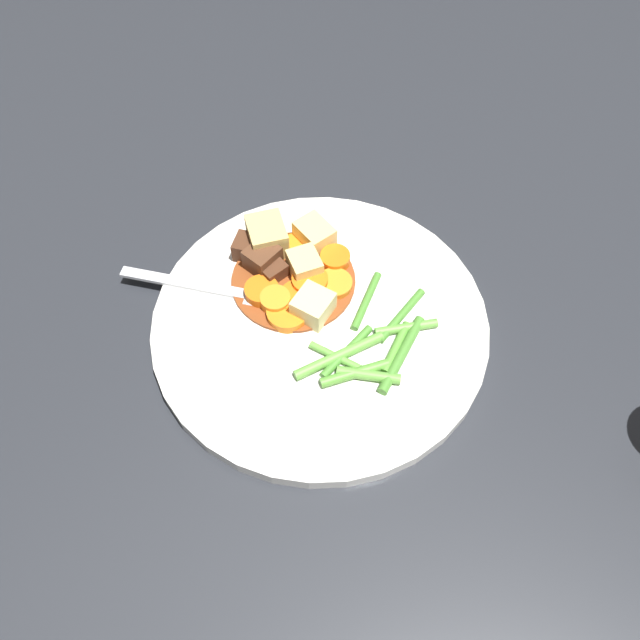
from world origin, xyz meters
The scene contains 29 objects.
ground_plane centered at (0.00, 0.00, 0.00)m, with size 3.00×3.00×0.00m, color #26282D.
dinner_plate centered at (0.00, 0.00, 0.01)m, with size 0.29×0.29×0.01m, color white.
stew_sauce centered at (0.05, -0.01, 0.01)m, with size 0.11×0.11×0.00m, color brown.
carrot_slice_0 centered at (0.04, -0.05, 0.02)m, with size 0.03×0.03×0.01m, color orange.
carrot_slice_1 centered at (0.02, 0.02, 0.02)m, with size 0.04×0.04×0.01m, color orange.
carrot_slice_2 centered at (0.05, 0.02, 0.02)m, with size 0.03×0.03×0.01m, color orange.
carrot_slice_3 centered at (0.07, -0.04, 0.02)m, with size 0.03×0.03×0.01m, color orange.
carrot_slice_4 centered at (0.04, 0.02, 0.02)m, with size 0.03×0.03×0.01m, color orange.
carrot_slice_5 centered at (0.03, -0.02, 0.02)m, with size 0.03×0.03×0.01m, color orange.
carrot_slice_6 centered at (0.02, -0.03, 0.02)m, with size 0.03×0.03×0.01m, color orange.
carrot_slice_7 centered at (0.03, 0.00, 0.02)m, with size 0.04×0.04×0.01m, color orange.
potato_chunk_0 centered at (0.01, 0.00, 0.02)m, with size 0.03×0.03×0.02m, color #EAD68C.
potato_chunk_1 centered at (0.07, -0.05, 0.02)m, with size 0.03×0.03×0.02m, color #E5CC7A.
potato_chunk_2 centered at (0.09, -0.02, 0.03)m, with size 0.04×0.03×0.03m, color #DBBC6B.
potato_chunk_3 centered at (0.05, -0.02, 0.02)m, with size 0.03×0.03×0.02m, color #E5CC7A.
meat_chunk_0 centered at (0.09, 0.00, 0.02)m, with size 0.02×0.03×0.02m, color #4C2B19.
meat_chunk_1 centered at (0.08, 0.00, 0.02)m, with size 0.02×0.03×0.02m, color #56331E.
meat_chunk_2 centered at (0.06, 0.00, 0.02)m, with size 0.02×0.02×0.02m, color #4C2B19.
green_bean_0 centered at (-0.07, -0.03, 0.02)m, with size 0.01×0.01×0.08m, color #4C8E33.
green_bean_1 centered at (-0.07, 0.01, 0.02)m, with size 0.01×0.01×0.05m, color #66AD42.
green_bean_2 centered at (-0.01, -0.04, 0.02)m, with size 0.01×0.01×0.06m, color #4C8E33.
green_bean_3 centered at (-0.05, 0.01, 0.02)m, with size 0.01×0.01×0.07m, color #66AD42.
green_bean_4 centered at (-0.06, -0.03, 0.02)m, with size 0.01×0.01×0.05m, color #599E38.
green_bean_5 centered at (-0.04, 0.01, 0.02)m, with size 0.01×0.01×0.06m, color #4C8E33.
green_bean_6 centered at (-0.04, -0.05, 0.02)m, with size 0.01×0.01×0.06m, color #4C8E33.
green_bean_7 centered at (-0.04, 0.01, 0.02)m, with size 0.01×0.01×0.08m, color #66AD42.
green_bean_8 centered at (-0.06, -0.05, 0.02)m, with size 0.01×0.01×0.05m, color #66AD42.
green_bean_9 centered at (-0.06, 0.02, 0.02)m, with size 0.01×0.01×0.06m, color #599E38.
fork centered at (0.08, 0.04, 0.01)m, with size 0.15×0.11×0.00m.
Camera 1 is at (-0.23, 0.21, 0.48)m, focal length 37.14 mm.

